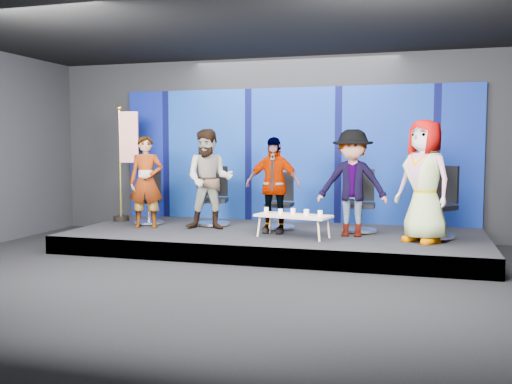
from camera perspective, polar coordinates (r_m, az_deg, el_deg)
ground at (r=7.56m, az=-2.93°, el=-8.96°), size 10.00×10.00×0.00m
room_walls at (r=7.38m, az=-3.01°, el=9.70°), size 10.02×8.02×3.51m
riser at (r=9.88m, az=1.82°, el=-4.84°), size 7.00×3.00×0.30m
backdrop at (r=11.16m, az=3.68°, el=3.72°), size 7.00×0.08×2.60m
chair_a at (r=11.00m, az=-10.64°, el=-1.39°), size 0.73×0.73×1.02m
panelist_a at (r=10.46m, az=-10.93°, el=1.00°), size 0.70×0.57×1.66m
chair_b at (r=10.64m, az=-4.20°, el=-1.40°), size 0.72×0.72×1.09m
panelist_b at (r=10.10m, az=-4.69°, el=1.27°), size 0.97×0.81×1.77m
chair_c at (r=10.19m, az=2.42°, el=-1.83°), size 0.57×0.57×1.00m
panelist_c at (r=9.66m, az=1.72°, el=0.69°), size 0.96×0.41×1.63m
chair_d at (r=9.94m, az=10.38°, el=-1.93°), size 0.62×0.62×1.08m
panelist_d at (r=9.41m, az=9.61°, el=0.88°), size 1.14×0.67×1.74m
chair_e at (r=9.57m, az=17.62°, el=-2.16°), size 0.92×0.92×1.16m
panelist_e at (r=9.05m, az=16.48°, el=1.04°), size 1.09×1.03×1.88m
coffee_table at (r=9.22m, az=3.75°, el=-2.46°), size 1.28×0.76×0.37m
mug_a at (r=9.49m, az=1.04°, el=-1.80°), size 0.07×0.07×0.09m
mug_b at (r=9.22m, az=2.46°, el=-1.99°), size 0.08×0.08×0.09m
mug_c at (r=9.30m, az=3.72°, el=-1.92°), size 0.08×0.08×0.09m
mug_d at (r=9.10m, az=5.06°, el=-2.05°), size 0.09×0.09×0.10m
mug_e at (r=9.08m, az=6.43°, el=-2.12°), size 0.08×0.08×0.09m
flag_stand at (r=11.43m, az=-12.90°, el=3.13°), size 0.52×0.30×2.26m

